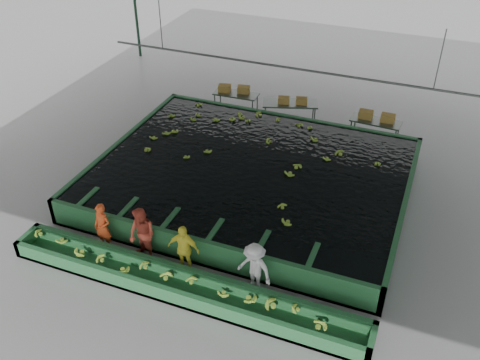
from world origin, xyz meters
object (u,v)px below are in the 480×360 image
at_px(sorting_trough, 182,286).
at_px(packing_table_left, 236,103).
at_px(packing_table_right, 374,131).
at_px(worker_b, 142,235).
at_px(worker_d, 254,268).
at_px(packing_table_mid, 289,114).
at_px(box_stack_right, 376,120).
at_px(box_stack_left, 234,92).
at_px(flotation_tank, 251,178).
at_px(worker_a, 103,227).
at_px(worker_c, 183,249).
at_px(box_stack_mid, 292,103).

distance_m(sorting_trough, packing_table_left, 10.55).
distance_m(sorting_trough, packing_table_right, 10.44).
relative_size(worker_b, packing_table_right, 0.91).
distance_m(worker_d, packing_table_mid, 9.36).
relative_size(packing_table_left, packing_table_mid, 0.86).
bearing_deg(packing_table_mid, sorting_trough, -88.86).
bearing_deg(worker_b, packing_table_right, 81.93).
bearing_deg(worker_d, box_stack_right, 94.60).
bearing_deg(worker_d, box_stack_left, 128.97).
bearing_deg(sorting_trough, box_stack_right, 72.22).
relative_size(flotation_tank, worker_a, 6.66).
relative_size(worker_c, worker_d, 0.99).
bearing_deg(worker_b, box_stack_left, 116.66).
bearing_deg(box_stack_right, worker_d, -99.21).
relative_size(flotation_tank, sorting_trough, 1.00).
distance_m(worker_c, packing_table_mid, 9.16).
bearing_deg(box_stack_left, box_stack_right, -2.94).
xyz_separation_m(worker_b, box_stack_left, (-1.18, 9.51, -0.01)).
xyz_separation_m(sorting_trough, worker_d, (1.72, 0.80, 0.52)).
height_order(worker_d, packing_table_right, worker_d).
bearing_deg(packing_table_left, flotation_tank, -62.82).
distance_m(sorting_trough, worker_a, 3.02).
height_order(packing_table_left, box_stack_left, box_stack_left).
bearing_deg(packing_table_right, flotation_tank, -123.63).
xyz_separation_m(packing_table_right, box_stack_mid, (-3.30, -0.01, 0.56)).
bearing_deg(sorting_trough, worker_c, 111.50).
bearing_deg(worker_d, packing_table_left, 128.57).
xyz_separation_m(worker_d, packing_table_left, (-4.34, 9.42, -0.35)).
bearing_deg(worker_a, box_stack_mid, 80.13).
distance_m(worker_a, packing_table_right, 10.97).
bearing_deg(box_stack_mid, flotation_tank, -88.95).
bearing_deg(box_stack_left, sorting_trough, -75.05).
xyz_separation_m(flotation_tank, packing_table_mid, (-0.20, 4.85, 0.04)).
xyz_separation_m(packing_table_mid, box_stack_right, (3.41, 0.06, 0.36)).
xyz_separation_m(sorting_trough, worker_a, (-2.86, 0.80, 0.50)).
relative_size(worker_b, box_stack_right, 1.26).
relative_size(worker_b, box_stack_left, 1.30).
height_order(worker_c, packing_table_right, worker_c).
bearing_deg(sorting_trough, box_stack_mid, 90.51).
bearing_deg(worker_c, box_stack_left, 100.65).
bearing_deg(packing_table_right, packing_table_mid, 179.58).
distance_m(sorting_trough, worker_d, 1.96).
xyz_separation_m(flotation_tank, packing_table_right, (3.21, 4.83, -0.02)).
bearing_deg(worker_d, worker_b, -166.19).
bearing_deg(worker_d, worker_c, -166.19).
distance_m(worker_b, packing_table_left, 9.49).
xyz_separation_m(sorting_trough, packing_table_left, (-2.63, 10.22, 0.17)).
relative_size(worker_a, worker_c, 0.98).
relative_size(worker_d, box_stack_right, 1.14).
xyz_separation_m(worker_c, packing_table_mid, (0.12, 9.15, -0.27)).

